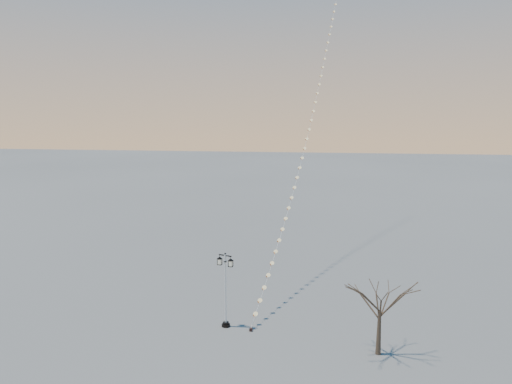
# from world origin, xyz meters

# --- Properties ---
(ground) EXTENTS (300.00, 300.00, 0.00)m
(ground) POSITION_xyz_m (0.00, 0.00, 0.00)
(ground) COLOR #5E5E5F
(ground) RESTS_ON ground
(street_lamp) EXTENTS (1.14, 0.66, 4.66)m
(street_lamp) POSITION_xyz_m (-1.56, 2.11, 2.58)
(street_lamp) COLOR black
(street_lamp) RESTS_ON ground
(bare_tree) EXTENTS (2.74, 2.74, 4.54)m
(bare_tree) POSITION_xyz_m (7.33, 0.11, 3.15)
(bare_tree) COLOR #433225
(bare_tree) RESTS_ON ground
(kite_train) EXTENTS (5.55, 35.87, 30.52)m
(kite_train) POSITION_xyz_m (2.54, 19.36, 15.15)
(kite_train) COLOR black
(kite_train) RESTS_ON ground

